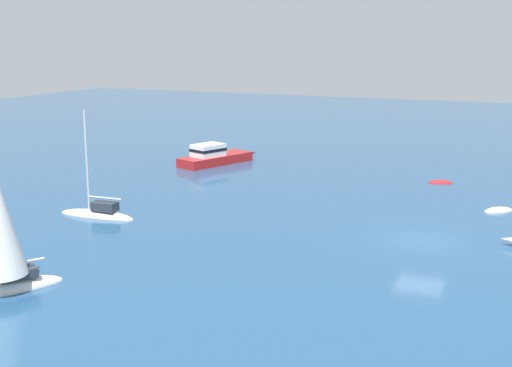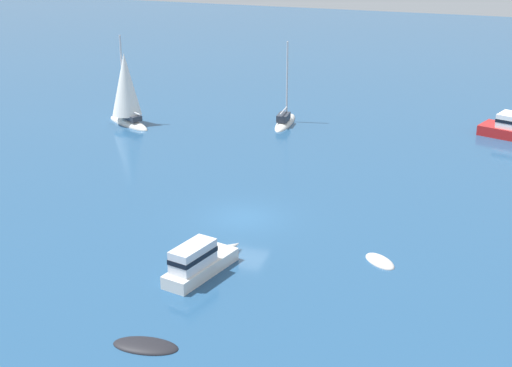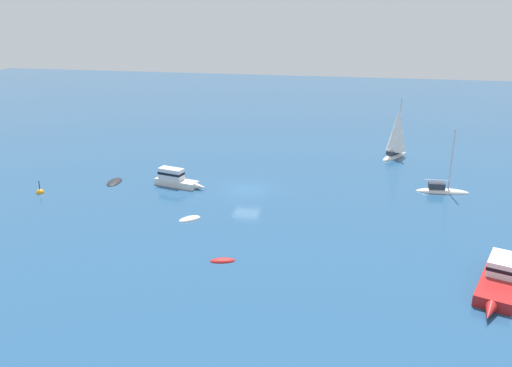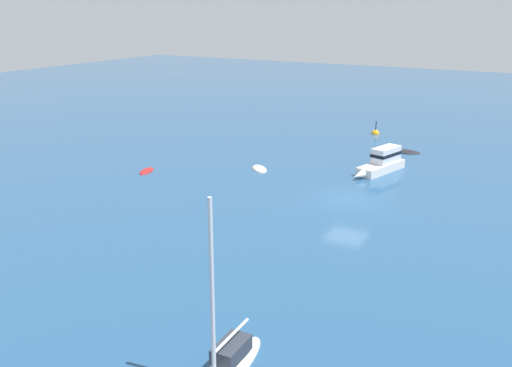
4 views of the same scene
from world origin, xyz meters
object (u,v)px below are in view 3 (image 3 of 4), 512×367
Objects in this scene: ketch at (397,136)px; sloop at (442,191)px; rib_1 at (114,182)px; rib at (223,261)px; powerboat at (176,179)px; skiff at (190,219)px; launch at (501,278)px; channel_buoy at (40,193)px.

ketch is 1.09× the size of sloop.
rib_1 is at bearing 149.39° from ketch.
powerboat reaches higher than rib.
powerboat reaches higher than skiff.
sloop is (3.79, -11.66, -2.36)m from ketch.
launch reaches higher than rib_1.
ketch is 12.48m from sloop.
launch reaches higher than rib.
rib_1 is at bearing -163.35° from powerboat.
rib is at bearing -172.68° from ketch.
rib is 20.94m from rib_1.
skiff is at bearing -12.44° from channel_buoy.
skiff is 0.31× the size of sloop.
sloop reaches higher than powerboat.
skiff is at bearing -86.50° from launch.
channel_buoy is at bearing -84.77° from launch.
channel_buoy is (-20.62, 10.38, 0.01)m from rib.
ketch is 26.45m from powerboat.
launch is at bearing -118.79° from rib_1.
ketch is 1.31× the size of powerboat.
ketch is at bearing -150.00° from launch.
powerboat is (-3.95, 7.98, 0.72)m from skiff.
launch is 30.90m from powerboat.
skiff is 12.98m from rib_1.
channel_buoy is (-16.04, 3.54, 0.01)m from skiff.
ketch is (18.01, 22.61, 2.52)m from skiff.
skiff is 8.24m from rib.
powerboat reaches higher than rib_1.
ketch is 32.15m from rib_1.
sloop reaches higher than channel_buoy.
rib_1 is 0.51× the size of powerboat.
launch is at bearing -15.53° from rib.
sloop is 1.20× the size of powerboat.
sloop is (21.80, 10.95, 0.16)m from skiff.
skiff is 1.33× the size of channel_buoy.
skiff is 0.74× the size of rib_1.
skiff reaches higher than rib.
ketch is at bearing 48.50° from powerboat.
skiff is 29.02m from ketch.
rib is (-18.53, 0.09, -0.66)m from launch.
ketch reaches higher than sloop.
channel_buoy is (-5.64, -4.24, 0.01)m from rib_1.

